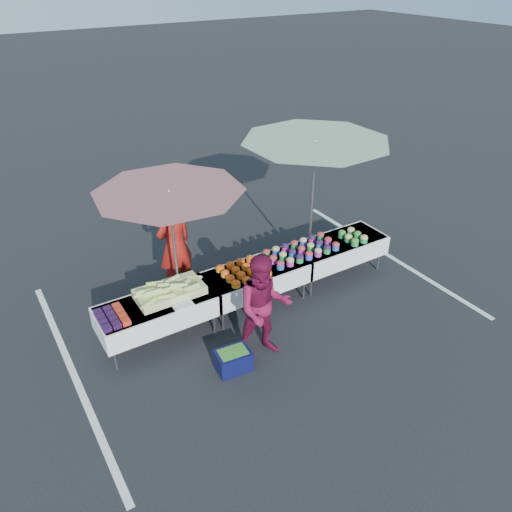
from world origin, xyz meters
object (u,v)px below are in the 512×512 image
table_center (256,277)px  umbrella_right (315,153)px  table_left (157,311)px  table_right (337,249)px  umbrella_left (170,203)px  customer (264,307)px  vendor (175,244)px  storage_bin (233,360)px

table_center → umbrella_right: umbrella_right is taller
table_left → table_right: (3.60, 0.00, 0.00)m
umbrella_left → customer: bearing=-64.8°
table_left → customer: customer is taller
table_center → umbrella_left: umbrella_left is taller
table_right → umbrella_right: 1.90m
umbrella_left → umbrella_right: size_ratio=0.83×
vendor → customer: (0.42, -2.25, -0.10)m
table_right → umbrella_right: (-0.36, 0.40, 1.82)m
table_right → umbrella_left: bearing=172.6°
table_left → table_right: same height
table_left → umbrella_right: size_ratio=0.54×
table_right → storage_bin: table_right is taller
vendor → customer: 2.29m
table_left → table_right: bearing=0.0°
table_left → umbrella_left: umbrella_left is taller
vendor → storage_bin: size_ratio=3.57×
table_right → vendor: 3.02m
table_right → customer: 2.62m
table_right → table_left: bearing=180.0°
table_center → umbrella_right: size_ratio=0.54×
umbrella_right → table_right: bearing=-48.0°
customer → vendor: bearing=120.9°
vendor → umbrella_right: umbrella_right is taller
table_right → umbrella_right: umbrella_right is taller
table_right → customer: customer is taller
table_left → umbrella_right: (3.24, 0.40, 1.82)m
table_center → table_right: 1.80m
table_right → customer: size_ratio=1.08×
table_center → customer: bearing=-116.5°
umbrella_left → storage_bin: 2.52m
table_center → vendor: vendor is taller
table_center → umbrella_left: (-1.26, 0.40, 1.55)m
storage_bin → table_center: bearing=52.0°
table_right → storage_bin: 3.19m
umbrella_right → storage_bin: umbrella_right is taller
vendor → umbrella_left: umbrella_left is taller
umbrella_left → umbrella_right: umbrella_right is taller
table_left → storage_bin: bearing=-60.6°
table_right → customer: (-2.35, -1.11, 0.28)m
table_center → table_right: size_ratio=1.00×
umbrella_right → umbrella_left: bearing=180.0°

